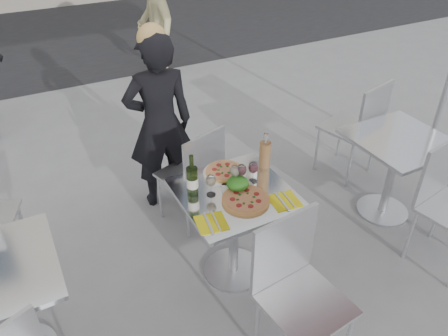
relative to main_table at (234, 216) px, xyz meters
name	(u,v)px	position (x,y,z in m)	size (l,w,h in m)	color
ground	(233,271)	(0.00, 0.00, -0.54)	(80.00, 80.00, 0.00)	slate
street_asphalt	(65,34)	(0.00, 6.50, -0.54)	(24.00, 5.00, 0.00)	black
main_table	(234,216)	(0.00, 0.00, 0.00)	(0.72, 0.72, 0.75)	#B7BABF
side_table_right	(395,161)	(1.50, 0.00, 0.00)	(0.72, 0.72, 0.75)	#B7BABF
chair_far	(196,171)	(0.00, 0.63, 0.00)	(0.52, 0.53, 0.90)	silver
chair_near	(295,282)	(0.01, -0.69, 0.04)	(0.49, 0.50, 0.97)	silver
side_chair_rfar	(360,123)	(1.63, 0.58, 0.04)	(0.55, 0.56, 0.98)	silver
side_chair_rnear	(447,196)	(1.44, -0.54, 0.03)	(0.51, 0.52, 0.97)	silver
woman_diner	(160,124)	(-0.12, 1.06, 0.24)	(0.57, 0.37, 1.55)	black
pedestrian_b	(153,19)	(0.87, 3.94, 0.24)	(1.01, 0.58, 1.57)	tan
pizza_near	(246,200)	(0.02, -0.12, 0.22)	(0.31, 0.31, 0.02)	#DE9C56
pizza_far	(225,172)	(0.04, 0.22, 0.23)	(0.30, 0.30, 0.03)	white
salad_plate	(238,184)	(0.03, 0.02, 0.25)	(0.22, 0.22, 0.09)	white
wine_bottle	(192,179)	(-0.25, 0.11, 0.32)	(0.08, 0.07, 0.29)	#2F481B
carafe	(265,155)	(0.31, 0.13, 0.33)	(0.08, 0.08, 0.29)	tan
sugar_shaker	(253,169)	(0.20, 0.11, 0.26)	(0.06, 0.06, 0.11)	white
wineglass_white_a	(211,181)	(-0.15, 0.05, 0.32)	(0.07, 0.07, 0.16)	white
wineglass_white_b	(235,171)	(0.04, 0.07, 0.32)	(0.07, 0.07, 0.16)	white
wineglass_red_a	(241,171)	(0.08, 0.06, 0.32)	(0.07, 0.07, 0.16)	white
wineglass_red_b	(253,168)	(0.17, 0.05, 0.32)	(0.07, 0.07, 0.16)	white
napkin_left	(211,223)	(-0.27, -0.20, 0.21)	(0.21, 0.21, 0.01)	yellow
napkin_right	(284,201)	(0.24, -0.23, 0.21)	(0.20, 0.20, 0.01)	yellow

